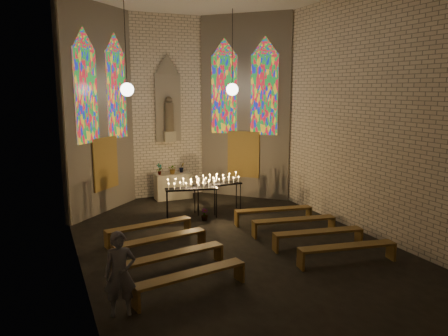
{
  "coord_description": "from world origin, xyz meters",
  "views": [
    {
      "loc": [
        -4.76,
        -10.54,
        4.24
      ],
      "look_at": [
        0.27,
        1.09,
        1.92
      ],
      "focal_mm": 35.0,
      "sensor_mm": 36.0,
      "label": 1
    }
  ],
  "objects_px": {
    "votive_stand_left": "(191,186)",
    "aisle_flower_pot": "(204,215)",
    "votive_stand_right": "(218,182)",
    "visitor": "(120,274)",
    "altar": "(173,186)"
  },
  "relations": [
    {
      "from": "votive_stand_left",
      "to": "visitor",
      "type": "height_order",
      "value": "visitor"
    },
    {
      "from": "altar",
      "to": "votive_stand_right",
      "type": "distance_m",
      "value": 2.64
    },
    {
      "from": "votive_stand_right",
      "to": "visitor",
      "type": "height_order",
      "value": "visitor"
    },
    {
      "from": "altar",
      "to": "votive_stand_left",
      "type": "distance_m",
      "value": 2.8
    },
    {
      "from": "altar",
      "to": "votive_stand_left",
      "type": "bearing_deg",
      "value": -94.04
    },
    {
      "from": "aisle_flower_pot",
      "to": "votive_stand_left",
      "type": "xyz_separation_m",
      "value": [
        -0.28,
        0.46,
        0.89
      ]
    },
    {
      "from": "visitor",
      "to": "altar",
      "type": "bearing_deg",
      "value": 75.98
    },
    {
      "from": "aisle_flower_pot",
      "to": "visitor",
      "type": "bearing_deg",
      "value": -125.77
    },
    {
      "from": "aisle_flower_pot",
      "to": "votive_stand_right",
      "type": "bearing_deg",
      "value": 44.21
    },
    {
      "from": "altar",
      "to": "votive_stand_right",
      "type": "relative_size",
      "value": 0.82
    },
    {
      "from": "altar",
      "to": "votive_stand_right",
      "type": "xyz_separation_m",
      "value": [
        0.88,
        -2.42,
        0.57
      ]
    },
    {
      "from": "aisle_flower_pot",
      "to": "visitor",
      "type": "relative_size",
      "value": 0.24
    },
    {
      "from": "votive_stand_left",
      "to": "aisle_flower_pot",
      "type": "bearing_deg",
      "value": -47.26
    },
    {
      "from": "altar",
      "to": "visitor",
      "type": "distance_m",
      "value": 8.89
    },
    {
      "from": "votive_stand_left",
      "to": "votive_stand_right",
      "type": "relative_size",
      "value": 1.03
    }
  ]
}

